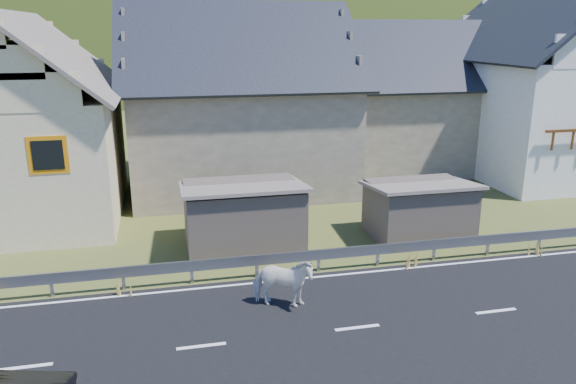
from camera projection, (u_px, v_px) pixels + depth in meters
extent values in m
plane|color=#464C1C|center=(357.00, 329.00, 14.50)|extent=(160.00, 160.00, 0.00)
cube|color=black|center=(357.00, 328.00, 14.49)|extent=(60.00, 7.00, 0.04)
cube|color=silver|center=(357.00, 328.00, 14.49)|extent=(60.00, 6.60, 0.01)
cube|color=#93969B|center=(319.00, 255.00, 17.78)|extent=(28.00, 0.08, 0.34)
cube|color=#93969B|center=(52.00, 285.00, 16.17)|extent=(0.10, 0.06, 0.70)
cube|color=#93969B|center=(123.00, 279.00, 16.59)|extent=(0.10, 0.06, 0.70)
cube|color=#93969B|center=(192.00, 273.00, 17.02)|extent=(0.10, 0.06, 0.70)
cube|color=#93969B|center=(257.00, 267.00, 17.44)|extent=(0.10, 0.06, 0.70)
cube|color=#93969B|center=(319.00, 261.00, 17.87)|extent=(0.10, 0.06, 0.70)
cube|color=#93969B|center=(378.00, 256.00, 18.29)|extent=(0.10, 0.06, 0.70)
cube|color=#93969B|center=(434.00, 251.00, 18.71)|extent=(0.10, 0.06, 0.70)
cube|color=#93969B|center=(488.00, 246.00, 19.14)|extent=(0.10, 0.06, 0.70)
cube|color=#93969B|center=(539.00, 241.00, 19.56)|extent=(0.10, 0.06, 0.70)
cube|color=brown|center=(243.00, 216.00, 19.86)|extent=(4.30, 3.30, 2.40)
cube|color=brown|center=(419.00, 210.00, 20.79)|extent=(3.80, 2.90, 2.20)
cube|color=#FFE9B6|center=(29.00, 155.00, 22.92)|extent=(7.00, 9.00, 5.00)
cube|color=orange|center=(48.00, 155.00, 18.79)|extent=(1.30, 0.12, 1.30)
cube|color=#9F917D|center=(237.00, 134.00, 27.64)|extent=(10.00, 9.00, 5.00)
cube|color=#9F917D|center=(408.00, 124.00, 31.69)|extent=(9.00, 8.00, 4.60)
cube|color=white|center=(537.00, 116.00, 29.95)|extent=(8.00, 10.00, 6.00)
ellipsoid|color=#203713|center=(190.00, 114.00, 189.72)|extent=(440.00, 280.00, 260.00)
imported|color=white|center=(282.00, 282.00, 15.39)|extent=(1.34, 1.90, 1.46)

